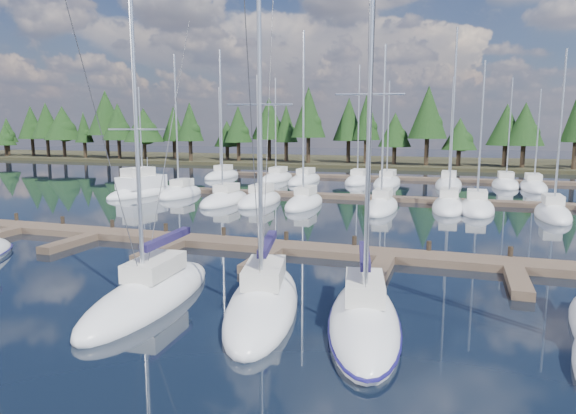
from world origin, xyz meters
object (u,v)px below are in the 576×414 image
(main_dock, at_px, (277,250))
(motor_yacht_left, at_px, (142,190))
(front_sailboat_2, at_px, (150,295))
(front_sailboat_3, at_px, (263,303))
(front_sailboat_4, at_px, (364,320))

(main_dock, bearing_deg, motor_yacht_left, 138.70)
(front_sailboat_2, xyz_separation_m, motor_yacht_left, (-19.31, 27.90, 0.23))
(motor_yacht_left, bearing_deg, front_sailboat_3, -48.85)
(front_sailboat_4, bearing_deg, front_sailboat_3, 171.75)
(front_sailboat_3, xyz_separation_m, front_sailboat_4, (3.96, -0.57, 0.01))
(main_dock, bearing_deg, front_sailboat_2, -102.76)
(front_sailboat_4, height_order, motor_yacht_left, front_sailboat_4)
(front_sailboat_4, bearing_deg, main_dock, 125.30)
(front_sailboat_2, distance_m, motor_yacht_left, 33.93)
(front_sailboat_2, bearing_deg, front_sailboat_3, 7.20)
(main_dock, bearing_deg, front_sailboat_3, -73.68)
(front_sailboat_3, bearing_deg, main_dock, 106.32)
(motor_yacht_left, bearing_deg, main_dock, -41.30)
(front_sailboat_4, bearing_deg, motor_yacht_left, 134.93)
(motor_yacht_left, bearing_deg, front_sailboat_4, -45.07)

